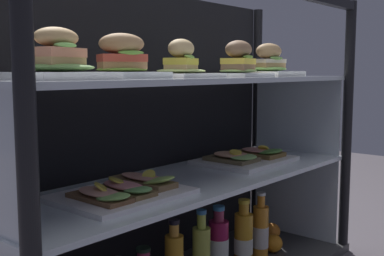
% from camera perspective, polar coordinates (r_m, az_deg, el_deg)
% --- Properties ---
extents(case_frame, '(1.41, 0.45, 0.98)m').
position_cam_1_polar(case_frame, '(1.58, -3.19, 0.05)').
color(case_frame, black).
rests_on(case_frame, ground).
extents(riser_lower_tier, '(1.33, 0.38, 0.34)m').
position_cam_1_polar(riser_lower_tier, '(1.58, 0.00, -12.39)').
color(riser_lower_tier, silver).
rests_on(riser_lower_tier, case_base_deck).
extents(shelf_lower_glass, '(1.35, 0.40, 0.02)m').
position_cam_1_polar(shelf_lower_glass, '(1.53, 0.00, -6.09)').
color(shelf_lower_glass, silver).
rests_on(shelf_lower_glass, riser_lower_tier).
extents(riser_upper_tier, '(1.33, 0.38, 0.30)m').
position_cam_1_polar(riser_upper_tier, '(1.50, 0.00, -0.29)').
color(riser_upper_tier, silver).
rests_on(riser_upper_tier, shelf_lower_glass).
extents(shelf_upper_glass, '(1.35, 0.40, 0.02)m').
position_cam_1_polar(shelf_upper_glass, '(1.49, 0.00, 5.66)').
color(shelf_upper_glass, silver).
rests_on(shelf_upper_glass, riser_upper_tier).
extents(plated_roll_sandwich_near_left_corner, '(0.21, 0.21, 0.12)m').
position_cam_1_polar(plated_roll_sandwich_near_left_corner, '(1.15, -15.49, 7.43)').
color(plated_roll_sandwich_near_left_corner, white).
rests_on(plated_roll_sandwich_near_left_corner, shelf_upper_glass).
extents(plated_roll_sandwich_center, '(0.19, 0.19, 0.12)m').
position_cam_1_polar(plated_roll_sandwich_center, '(1.34, -8.20, 7.72)').
color(plated_roll_sandwich_center, white).
rests_on(plated_roll_sandwich_center, shelf_upper_glass).
extents(plated_roll_sandwich_far_right, '(0.20, 0.20, 0.12)m').
position_cam_1_polar(plated_roll_sandwich_far_right, '(1.52, -1.18, 7.50)').
color(plated_roll_sandwich_far_right, white).
rests_on(plated_roll_sandwich_far_right, shelf_upper_glass).
extents(plated_roll_sandwich_right_of_center, '(0.18, 0.18, 0.12)m').
position_cam_1_polar(plated_roll_sandwich_right_of_center, '(1.68, 5.48, 7.66)').
color(plated_roll_sandwich_right_of_center, white).
rests_on(plated_roll_sandwich_right_of_center, shelf_upper_glass).
extents(plated_roll_sandwich_far_left, '(0.21, 0.21, 0.12)m').
position_cam_1_polar(plated_roll_sandwich_far_left, '(1.88, 8.97, 7.29)').
color(plated_roll_sandwich_far_left, white).
rests_on(plated_roll_sandwich_far_left, shelf_upper_glass).
extents(open_sandwich_tray_right_of_center, '(0.34, 0.26, 0.06)m').
position_cam_1_polar(open_sandwich_tray_right_of_center, '(1.30, -7.91, -7.26)').
color(open_sandwich_tray_right_of_center, white).
rests_on(open_sandwich_tray_right_of_center, shelf_lower_glass).
extents(open_sandwich_tray_mid_right, '(0.34, 0.26, 0.06)m').
position_cam_1_polar(open_sandwich_tray_mid_right, '(1.78, 6.39, -3.45)').
color(open_sandwich_tray_mid_right, white).
rests_on(open_sandwich_tray_mid_right, shelf_lower_glass).
extents(juice_bottle_front_middle, '(0.07, 0.07, 0.24)m').
position_cam_1_polar(juice_bottle_front_middle, '(1.69, 3.13, -13.63)').
color(juice_bottle_front_middle, '#9E1949').
rests_on(juice_bottle_front_middle, case_base_deck).
extents(juice_bottle_back_right, '(0.07, 0.07, 0.24)m').
position_cam_1_polar(juice_bottle_back_right, '(1.77, 6.05, -12.77)').
color(juice_bottle_back_right, gold).
rests_on(juice_bottle_back_right, case_base_deck).
extents(juice_bottle_front_left_end, '(0.06, 0.06, 0.24)m').
position_cam_1_polar(juice_bottle_front_left_end, '(1.85, 8.05, -11.93)').
color(juice_bottle_front_left_end, orange).
rests_on(juice_bottle_front_left_end, case_base_deck).
extents(orange_fruit_beside_bottles, '(0.07, 0.07, 0.07)m').
position_cam_1_polar(orange_fruit_beside_bottles, '(1.92, 9.52, -13.17)').
color(orange_fruit_beside_bottles, orange).
rests_on(orange_fruit_beside_bottles, case_base_deck).
extents(orange_fruit_near_left_post, '(0.07, 0.07, 0.07)m').
position_cam_1_polar(orange_fruit_near_left_post, '(2.05, 9.32, -11.86)').
color(orange_fruit_near_left_post, orange).
rests_on(orange_fruit_near_left_post, case_base_deck).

